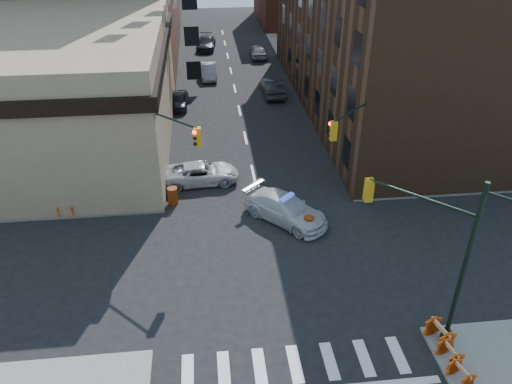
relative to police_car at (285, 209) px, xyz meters
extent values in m
plane|color=black|center=(-1.31, -3.96, -0.80)|extent=(140.00, 140.00, 0.00)
cube|color=gray|center=(-24.31, 28.79, -0.72)|extent=(34.00, 54.50, 0.15)
cube|color=gray|center=(21.69, 28.79, -0.72)|extent=(34.00, 54.50, 0.15)
cube|color=#9A8465|center=(-18.31, 12.54, 3.70)|extent=(22.00, 22.00, 9.00)
cube|color=#48301D|center=(11.69, 18.54, 6.20)|extent=(14.00, 34.00, 14.00)
cylinder|color=black|center=(5.49, -10.26, 3.35)|extent=(0.20, 0.20, 8.00)
cylinder|color=black|center=(5.49, -10.26, -0.40)|extent=(0.44, 0.44, 0.50)
cylinder|color=black|center=(3.90, -8.67, 5.85)|extent=(3.27, 3.27, 0.12)
cube|color=#BF8C0C|center=(2.31, -7.08, 5.35)|extent=(0.35, 0.35, 1.05)
sphere|color=#FF0C05|center=(2.46, -6.92, 5.70)|extent=(0.22, 0.22, 0.22)
sphere|color=black|center=(2.46, -6.92, 5.37)|extent=(0.22, 0.22, 0.22)
sphere|color=black|center=(2.46, -6.92, 5.04)|extent=(0.22, 0.22, 0.22)
cylinder|color=black|center=(-8.11, 2.34, 3.35)|extent=(0.20, 0.20, 8.00)
cylinder|color=black|center=(-8.11, 2.34, -0.40)|extent=(0.44, 0.44, 0.50)
cylinder|color=black|center=(-6.52, 0.75, 5.85)|extent=(3.27, 3.27, 0.12)
cube|color=#BF8C0C|center=(-4.93, -0.84, 5.35)|extent=(0.35, 0.35, 1.05)
sphere|color=#FF0C05|center=(-5.09, -1.00, 5.70)|extent=(0.22, 0.22, 0.22)
sphere|color=black|center=(-5.09, -1.00, 5.37)|extent=(0.22, 0.22, 0.22)
sphere|color=black|center=(-5.09, -1.00, 5.04)|extent=(0.22, 0.22, 0.22)
cylinder|color=black|center=(5.49, 2.34, 3.35)|extent=(0.20, 0.20, 8.00)
cylinder|color=black|center=(5.49, 2.34, -0.40)|extent=(0.44, 0.44, 0.50)
cylinder|color=black|center=(3.90, 0.75, 5.85)|extent=(3.27, 3.27, 0.12)
cube|color=#BF8C0C|center=(2.31, -0.84, 5.35)|extent=(0.35, 0.35, 1.05)
sphere|color=#FF0C05|center=(2.15, -0.69, 5.70)|extent=(0.22, 0.22, 0.22)
sphere|color=black|center=(2.15, -0.69, 5.37)|extent=(0.22, 0.22, 0.22)
sphere|color=black|center=(2.15, -0.69, 5.04)|extent=(0.22, 0.22, 0.22)
cylinder|color=black|center=(6.19, 22.04, 0.65)|extent=(0.24, 0.24, 2.60)
sphere|color=#934C15|center=(6.19, 22.04, 2.70)|extent=(3.00, 3.00, 3.00)
cylinder|color=black|center=(6.19, 30.04, 0.65)|extent=(0.24, 0.24, 2.60)
sphere|color=#934C15|center=(6.19, 30.04, 2.70)|extent=(3.00, 3.00, 3.00)
imported|color=silver|center=(0.00, 0.00, 0.00)|extent=(5.39, 5.55, 1.60)
imported|color=silver|center=(-4.95, 5.20, -0.09)|extent=(5.23, 2.69, 1.41)
imported|color=black|center=(-6.81, 19.44, -0.10)|extent=(1.93, 4.23, 1.41)
imported|color=#919399|center=(-3.81, 27.73, -0.05)|extent=(1.66, 4.58, 1.50)
imported|color=black|center=(-3.81, 39.36, -0.01)|extent=(2.73, 5.61, 1.57)
imported|color=black|center=(2.23, 21.70, 0.03)|extent=(1.82, 5.05, 1.65)
imported|color=gray|center=(2.34, 34.98, -0.02)|extent=(1.99, 4.61, 1.55)
imported|color=black|center=(-8.07, 2.04, 0.29)|extent=(0.79, 0.64, 1.87)
imported|color=black|center=(-14.10, 5.24, 0.27)|extent=(1.05, 0.92, 1.83)
imported|color=#202731|center=(-11.14, 4.46, 0.23)|extent=(1.06, 0.53, 1.75)
cylinder|color=#E2430A|center=(1.13, -1.44, -0.26)|extent=(0.80, 0.80, 1.08)
cylinder|color=#DE600A|center=(-6.81, 2.64, -0.23)|extent=(0.80, 0.80, 1.13)
camera|label=1|loc=(-4.51, -24.79, 16.27)|focal=35.00mm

